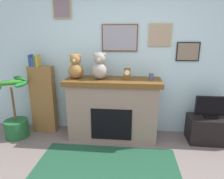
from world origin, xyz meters
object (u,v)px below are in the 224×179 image
(fireplace, at_px, (113,108))
(potted_plant, at_px, (16,118))
(bookshelf, at_px, (43,98))
(tv_stand, at_px, (209,129))
(television, at_px, (212,108))
(candle_jar, at_px, (151,77))
(teddy_bear_brown, at_px, (76,67))
(mantel_clock, at_px, (127,74))
(teddy_bear_cream, at_px, (100,67))

(fireplace, distance_m, potted_plant, 1.69)
(bookshelf, xyz_separation_m, tv_stand, (2.88, -0.10, -0.42))
(television, bearing_deg, candle_jar, 179.36)
(bookshelf, bearing_deg, fireplace, -3.27)
(bookshelf, bearing_deg, candle_jar, -2.74)
(bookshelf, distance_m, tv_stand, 2.91)
(candle_jar, distance_m, teddy_bear_brown, 1.24)
(fireplace, height_order, bookshelf, bookshelf)
(fireplace, height_order, mantel_clock, mantel_clock)
(fireplace, distance_m, teddy_bear_cream, 0.74)
(potted_plant, bearing_deg, mantel_clock, 5.44)
(potted_plant, distance_m, tv_stand, 3.28)
(fireplace, relative_size, teddy_bear_cream, 3.63)
(potted_plant, distance_m, teddy_bear_brown, 1.38)
(mantel_clock, relative_size, teddy_bear_brown, 0.45)
(tv_stand, bearing_deg, fireplace, 179.02)
(mantel_clock, height_order, teddy_bear_cream, teddy_bear_cream)
(tv_stand, relative_size, television, 1.28)
(tv_stand, height_order, candle_jar, candle_jar)
(potted_plant, xyz_separation_m, television, (3.28, 0.17, 0.26))
(television, distance_m, candle_jar, 1.10)
(teddy_bear_brown, bearing_deg, potted_plant, -170.23)
(candle_jar, distance_m, mantel_clock, 0.39)
(fireplace, relative_size, bookshelf, 1.12)
(teddy_bear_brown, xyz_separation_m, teddy_bear_cream, (0.40, -0.00, 0.01))
(tv_stand, relative_size, teddy_bear_cream, 1.55)
(bookshelf, bearing_deg, potted_plant, -145.70)
(fireplace, distance_m, tv_stand, 1.64)
(potted_plant, height_order, mantel_clock, mantel_clock)
(potted_plant, relative_size, teddy_bear_cream, 2.44)
(television, xyz_separation_m, teddy_bear_cream, (-1.82, 0.01, 0.62))
(tv_stand, xyz_separation_m, candle_jar, (-0.99, 0.01, 0.87))
(teddy_bear_brown, relative_size, teddy_bear_cream, 0.94)
(tv_stand, relative_size, mantel_clock, 3.65)
(tv_stand, bearing_deg, teddy_bear_brown, 179.76)
(tv_stand, xyz_separation_m, teddy_bear_cream, (-1.82, 0.01, 1.01))
(mantel_clock, bearing_deg, teddy_bear_cream, 179.92)
(fireplace, xyz_separation_m, mantel_clock, (0.23, -0.02, 0.60))
(mantel_clock, distance_m, teddy_bear_cream, 0.46)
(fireplace, relative_size, tv_stand, 2.34)
(teddy_bear_brown, bearing_deg, television, -0.27)
(bookshelf, height_order, potted_plant, bookshelf)
(teddy_bear_cream, bearing_deg, potted_plant, -172.89)
(teddy_bear_cream, bearing_deg, candle_jar, 0.04)
(fireplace, bearing_deg, television, -1.03)
(mantel_clock, xyz_separation_m, teddy_bear_brown, (-0.85, 0.00, 0.09))
(television, height_order, teddy_bear_cream, teddy_bear_cream)
(fireplace, xyz_separation_m, candle_jar, (0.62, -0.02, 0.57))
(mantel_clock, distance_m, teddy_bear_brown, 0.85)
(potted_plant, relative_size, tv_stand, 1.57)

